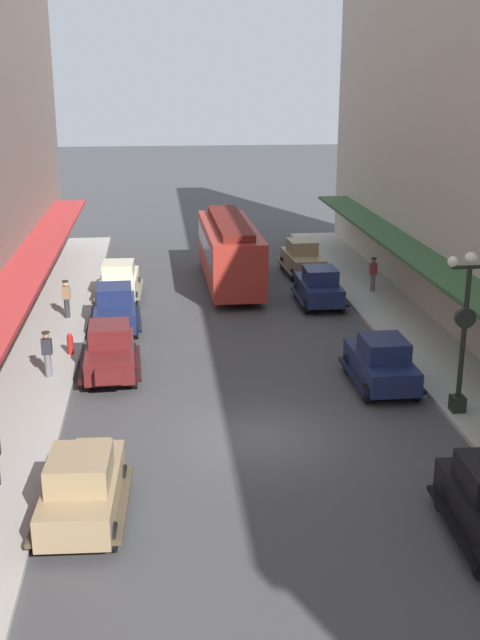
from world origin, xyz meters
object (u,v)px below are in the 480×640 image
Objects in this scene: parked_car_4 at (303,257)px; fire_hydrant at (70,344)px; pedestrian_1 at (66,299)px; parked_car_2 at (381,361)px; parked_car_0 at (110,350)px; pedestrian_2 at (373,274)px; parked_car_6 at (119,279)px; streetcar at (230,249)px; pedestrian_5 at (47,354)px; lamp_post_with_clock at (464,326)px; parked_car_5 at (319,286)px; parked_car_3 at (82,485)px; parked_car_7 at (115,308)px.

parked_car_4 is 16.34m from fire_hydrant.
pedestrian_1 is (-0.61, 4.75, 0.45)m from fire_hydrant.
pedestrian_1 is (-11.59, 8.84, 0.07)m from parked_car_2.
pedestrian_2 is at bearing 37.88° from parked_car_0.
streetcar reaches higher than parked_car_6.
parked_car_4 is 1.00× the size of parked_car_6.
parked_car_2 reaches higher than pedestrian_5.
parked_car_0 reaches higher than pedestrian_1.
parked_car_6 is 18.69m from lamp_post_with_clock.
pedestrian_5 is (-2.16, -0.36, 0.07)m from parked_car_0.
lamp_post_with_clock reaches higher than pedestrian_1.
parked_car_4 is at bearing 122.33° from pedestrian_2.
streetcar is (-3.83, 3.94, 0.96)m from parked_car_5.
pedestrian_2 is at bearing 11.09° from pedestrian_1.
fire_hydrant is (-1.46, 11.59, -0.38)m from parked_car_3.
parked_car_3 reaches higher than pedestrian_1.
pedestrian_5 is at bearing -121.78° from streetcar.
parked_car_6 is 2.57× the size of pedestrian_2.
parked_car_6 reaches higher than pedestrian_2.
lamp_post_with_clock is at bearing -81.63° from parked_car_5.
parked_car_7 is 15.18m from lamp_post_with_clock.
parked_car_7 is 2.58× the size of pedestrian_5.
lamp_post_with_clock is 6.29× the size of fire_hydrant.
pedestrian_5 is at bearing -89.40° from pedestrian_1.
parked_car_0 is at bearing 9.36° from pedestrian_5.
parked_car_4 is at bearing 21.27° from parked_car_6.
parked_car_6 and parked_car_7 have the same top height.
parked_car_3 is at bearing -112.53° from parked_car_4.
pedestrian_5 is (-11.74, -14.21, 0.07)m from parked_car_4.
streetcar is 1.87× the size of lamp_post_with_clock.
parked_car_3 reaches higher than pedestrian_5.
pedestrian_2 is (2.94, 11.69, 0.07)m from parked_car_2.
parked_car_3 is 1.00× the size of parked_car_7.
parked_car_6 is (-9.67, -3.76, 0.00)m from parked_car_4.
pedestrian_2 is at bearing -2.43° from parked_car_6.
parked_car_4 and parked_car_5 have the same top height.
streetcar is at bearing 134.20° from parked_car_5.
parked_car_0 is 2.58× the size of pedestrian_1.
pedestrian_5 is (-11.52, 1.77, 0.07)m from parked_car_2.
pedestrian_2 is at bearing 75.91° from parked_car_2.
parked_car_2 is 10.08m from parked_car_5.
fire_hydrant is at bearing -82.69° from pedestrian_1.
streetcar is at bearing 108.93° from lamp_post_with_clock.
parked_car_3 is at bearing -82.76° from pedestrian_1.
parked_car_3 is at bearing -104.56° from streetcar.
pedestrian_5 is at bearing 102.18° from parked_car_3.
parked_car_5 is 5.22× the size of fire_hydrant.
lamp_post_with_clock is 3.09× the size of pedestrian_5.
parked_car_2 reaches higher than pedestrian_1.
parked_car_0 is 0.83× the size of lamp_post_with_clock.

